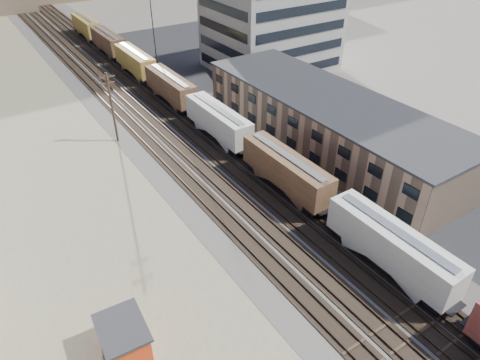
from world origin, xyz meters
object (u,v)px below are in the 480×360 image
utility_pole_north (112,106)px  parked_car_silver (479,184)px  maintenance_shed (124,340)px  freight_train (192,102)px  parked_car_blue (274,78)px

utility_pole_north → parked_car_silver: size_ratio=2.13×
utility_pole_north → maintenance_shed: (-11.30, -32.79, -3.66)m
freight_train → utility_pole_north: 12.56m
parked_car_silver → parked_car_blue: size_ratio=0.96×
freight_train → parked_car_blue: size_ratio=24.66×
maintenance_shed → parked_car_silver: 42.89m
maintenance_shed → parked_car_blue: size_ratio=0.94×
parked_car_silver → freight_train: bearing=30.2°
utility_pole_north → parked_car_silver: 47.22m
utility_pole_north → parked_car_blue: size_ratio=2.06×
parked_car_silver → parked_car_blue: 40.96m
maintenance_shed → parked_car_silver: (42.83, -2.06, -0.96)m
freight_train → parked_car_silver: freight_train is taller
freight_train → parked_car_silver: (19.23, -35.26, -2.11)m
freight_train → parked_car_blue: bearing=16.0°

